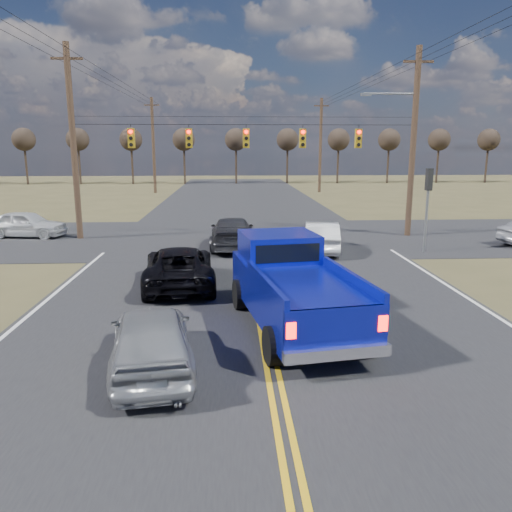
{
  "coord_description": "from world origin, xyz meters",
  "views": [
    {
      "loc": [
        -0.89,
        -9.01,
        4.81
      ],
      "look_at": [
        -0.1,
        6.19,
        1.5
      ],
      "focal_mm": 35.0,
      "sensor_mm": 36.0,
      "label": 1
    }
  ],
  "objects_px": {
    "pickup_truck": "(292,286)",
    "dgrey_car_queue": "(232,233)",
    "black_suv": "(179,266)",
    "silver_suv": "(151,338)",
    "white_car_queue": "(322,237)",
    "cross_car_west": "(26,224)"
  },
  "relations": [
    {
      "from": "pickup_truck",
      "to": "cross_car_west",
      "type": "relative_size",
      "value": 1.55
    },
    {
      "from": "white_car_queue",
      "to": "silver_suv",
      "type": "bearing_deg",
      "value": 72.53
    },
    {
      "from": "dgrey_car_queue",
      "to": "cross_car_west",
      "type": "xyz_separation_m",
      "value": [
        -11.25,
        3.61,
        -0.02
      ]
    },
    {
      "from": "silver_suv",
      "to": "black_suv",
      "type": "height_order",
      "value": "silver_suv"
    },
    {
      "from": "black_suv",
      "to": "dgrey_car_queue",
      "type": "distance_m",
      "value": 7.05
    },
    {
      "from": "silver_suv",
      "to": "cross_car_west",
      "type": "relative_size",
      "value": 1.01
    },
    {
      "from": "silver_suv",
      "to": "pickup_truck",
      "type": "bearing_deg",
      "value": -152.32
    },
    {
      "from": "pickup_truck",
      "to": "dgrey_car_queue",
      "type": "xyz_separation_m",
      "value": [
        -1.57,
        11.11,
        -0.4
      ]
    },
    {
      "from": "silver_suv",
      "to": "cross_car_west",
      "type": "xyz_separation_m",
      "value": [
        -9.41,
        17.26,
        -0.01
      ]
    },
    {
      "from": "black_suv",
      "to": "cross_car_west",
      "type": "distance_m",
      "value": 13.97
    },
    {
      "from": "pickup_truck",
      "to": "cross_car_west",
      "type": "distance_m",
      "value": 19.53
    },
    {
      "from": "black_suv",
      "to": "dgrey_car_queue",
      "type": "xyz_separation_m",
      "value": [
        1.91,
        6.78,
        0.04
      ]
    },
    {
      "from": "silver_suv",
      "to": "dgrey_car_queue",
      "type": "bearing_deg",
      "value": -106.68
    },
    {
      "from": "white_car_queue",
      "to": "pickup_truck",
      "type": "bearing_deg",
      "value": 83.49
    },
    {
      "from": "pickup_truck",
      "to": "silver_suv",
      "type": "bearing_deg",
      "value": -152.63
    },
    {
      "from": "black_suv",
      "to": "white_car_queue",
      "type": "height_order",
      "value": "white_car_queue"
    },
    {
      "from": "pickup_truck",
      "to": "dgrey_car_queue",
      "type": "distance_m",
      "value": 11.23
    },
    {
      "from": "pickup_truck",
      "to": "silver_suv",
      "type": "height_order",
      "value": "pickup_truck"
    },
    {
      "from": "dgrey_car_queue",
      "to": "black_suv",
      "type": "bearing_deg",
      "value": 74.88
    },
    {
      "from": "silver_suv",
      "to": "black_suv",
      "type": "distance_m",
      "value": 6.87
    },
    {
      "from": "silver_suv",
      "to": "white_car_queue",
      "type": "xyz_separation_m",
      "value": [
        6.04,
        12.56,
        -0.02
      ]
    },
    {
      "from": "pickup_truck",
      "to": "silver_suv",
      "type": "xyz_separation_m",
      "value": [
        -3.41,
        -2.54,
        -0.41
      ]
    }
  ]
}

